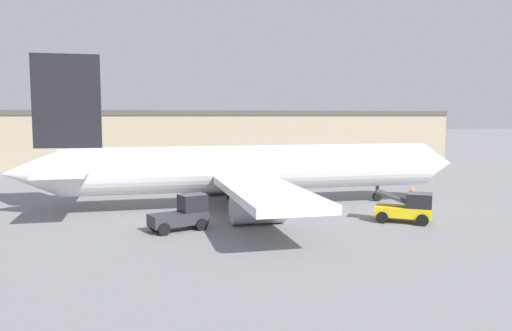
# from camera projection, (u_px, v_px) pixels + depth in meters

# --- Properties ---
(ground_plane) EXTENTS (400.00, 400.00, 0.00)m
(ground_plane) POSITION_uv_depth(u_px,v_px,m) (256.00, 206.00, 38.72)
(ground_plane) COLOR slate
(terminal_building) EXTENTS (76.22, 13.43, 7.76)m
(terminal_building) POSITION_uv_depth(u_px,v_px,m) (191.00, 137.00, 73.82)
(terminal_building) COLOR gray
(terminal_building) RESTS_ON ground_plane
(airplane) EXTENTS (35.18, 29.77, 11.26)m
(airplane) POSITION_uv_depth(u_px,v_px,m) (243.00, 169.00, 38.20)
(airplane) COLOR silver
(airplane) RESTS_ON ground_plane
(ground_crew_worker) EXTENTS (0.37, 0.37, 1.68)m
(ground_crew_worker) POSITION_uv_depth(u_px,v_px,m) (412.00, 198.00, 37.17)
(ground_crew_worker) COLOR #1E2338
(ground_crew_worker) RESTS_ON ground_plane
(baggage_tug) EXTENTS (3.78, 2.70, 2.16)m
(baggage_tug) POSITION_uv_depth(u_px,v_px,m) (183.00, 214.00, 30.56)
(baggage_tug) COLOR #2D2D33
(baggage_tug) RESTS_ON ground_plane
(belt_loader_truck) EXTENTS (3.93, 3.46, 2.05)m
(belt_loader_truck) POSITION_uv_depth(u_px,v_px,m) (408.00, 208.00, 32.76)
(belt_loader_truck) COLOR yellow
(belt_loader_truck) RESTS_ON ground_plane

